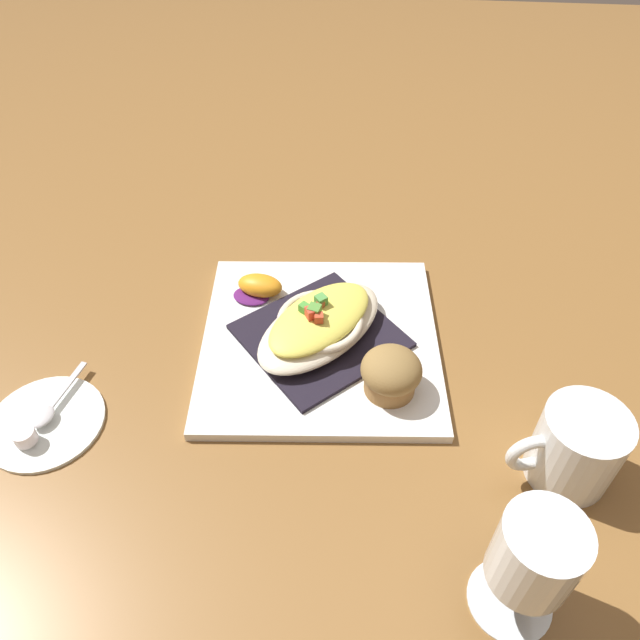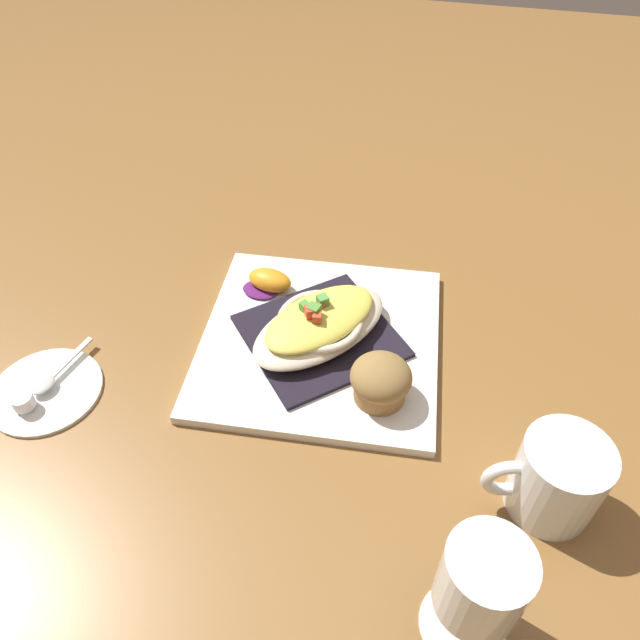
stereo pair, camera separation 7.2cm
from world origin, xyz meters
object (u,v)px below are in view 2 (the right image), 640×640
Objects in this scene: gratin_dish at (320,323)px; creamer_saucer at (45,390)px; square_plate at (320,341)px; muffin at (381,380)px; creamer_cup_0 at (23,401)px; stemmed_glass at (481,586)px; spoon at (48,380)px; coffee_mug at (555,480)px; orange_garnish at (268,282)px.

creamer_saucer is (-0.29, -0.15, -0.03)m from gratin_dish.
muffin is at bearing -40.47° from square_plate.
creamer_cup_0 is at bearing -102.48° from creamer_saucer.
creamer_cup_0 is (-0.49, 0.12, -0.07)m from stemmed_glass.
muffin is (0.09, -0.07, 0.00)m from gratin_dish.
square_plate is 0.32m from spoon.
coffee_mug is 0.16m from stemmed_glass.
spoon is at bearing 77.52° from creamer_saucer.
muffin is at bearing 9.92° from spoon.
gratin_dish is 0.35m from stemmed_glass.
creamer_saucer is 0.01m from spoon.
square_plate is 2.50× the size of coffee_mug.
creamer_cup_0 is (-0.21, -0.25, -0.01)m from orange_garnish.
muffin is 0.53× the size of creamer_saucer.
square_plate is at bearing -39.32° from orange_garnish.
creamer_cup_0 is (-0.01, -0.03, 0.01)m from creamer_saucer.
creamer_saucer is at bearing 77.52° from creamer_cup_0.
gratin_dish is at bearing 26.65° from creamer_saucer.
coffee_mug is (0.35, -0.23, 0.02)m from orange_garnish.
creamer_cup_0 is (-0.30, -0.17, 0.01)m from square_plate.
creamer_saucer is at bearing -168.99° from muffin.
gratin_dish is (-0.00, -0.00, 0.03)m from square_plate.
muffin reaches higher than creamer_cup_0.
coffee_mug is 0.89× the size of creamer_saucer.
spoon is (-0.48, 0.15, -0.07)m from stemmed_glass.
orange_garnish is 0.46m from stemmed_glass.
creamer_saucer is at bearing -153.36° from square_plate.
coffee_mug is 0.56m from spoon.
muffin reaches higher than square_plate.
coffee_mug is 4.78× the size of creamer_cup_0.
gratin_dish is 1.81× the size of coffee_mug.
gratin_dish is 3.06× the size of muffin.
spoon is at bearing -134.01° from orange_garnish.
muffin is 0.23m from orange_garnish.
coffee_mug is at bearing -30.35° from gratin_dish.
coffee_mug reaches higher than spoon.
spoon is (-0.20, -0.21, -0.01)m from orange_garnish.
gratin_dish is at bearing 139.56° from muffin.
muffin is at bearing 14.85° from creamer_cup_0.
spoon is (-0.29, -0.14, -0.02)m from gratin_dish.
spoon is at bearing 77.52° from creamer_cup_0.
spoon is at bearing -154.46° from gratin_dish.
spoon is (-0.29, -0.14, 0.01)m from square_plate.
coffee_mug is (0.27, -0.16, 0.03)m from square_plate.
square_plate is 0.33m from creamer_saucer.
square_plate is at bearing 139.53° from muffin.
square_plate is at bearing 20.35° from gratin_dish.
stemmed_glass is (-0.07, -0.14, 0.05)m from coffee_mug.
creamer_saucer is at bearing 178.99° from coffee_mug.
spoon is at bearing 162.41° from stemmed_glass.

